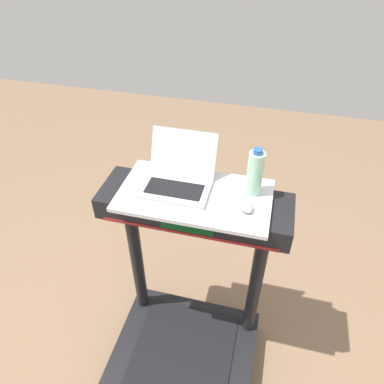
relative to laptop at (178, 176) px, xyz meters
The scene contains 4 objects.
desk_board 0.12m from the laptop, 29.40° to the right, with size 0.69×0.38×0.02m, color silver.
laptop is the anchor object (origin of this frame).
computer_mouse 0.34m from the laptop, 15.94° to the right, with size 0.06×0.10×0.03m, color #B2B2B7.
water_bottle 0.35m from the laptop, ahead, with size 0.07×0.07×0.23m.
Camera 1 is at (0.29, -0.51, 2.18)m, focal length 33.28 mm.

